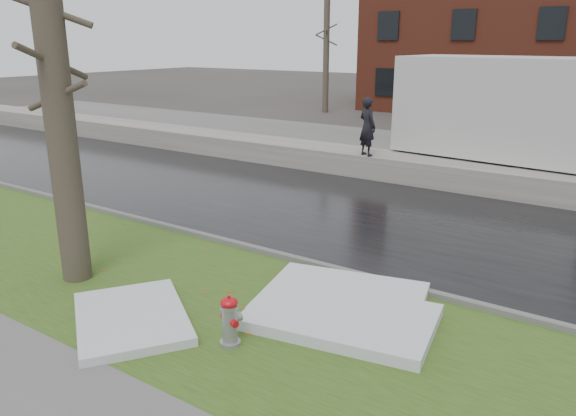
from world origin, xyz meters
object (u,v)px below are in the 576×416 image
Objects in this scene: tree at (57,100)px; box_truck at (540,120)px; worker at (367,127)px; fire_hydrant at (230,319)px.

box_truck is at bearing 65.99° from tree.
tree is 3.54× the size of worker.
worker is (-4.56, -2.07, -0.33)m from box_truck.
tree is 10.17m from worker.
fire_hydrant is 10.75m from worker.
worker reaches higher than fire_hydrant.
fire_hydrant is 12.50m from box_truck.
tree reaches higher than worker.
box_truck is (5.38, 12.08, -1.27)m from tree.
tree is at bearing -109.12° from box_truck.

